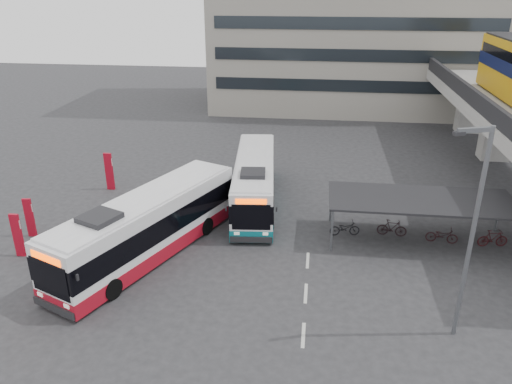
# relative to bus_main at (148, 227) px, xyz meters

# --- Properties ---
(ground) EXTENTS (120.00, 120.00, 0.00)m
(ground) POSITION_rel_bus_main_xyz_m (5.88, 0.44, -1.68)
(ground) COLOR #28282B
(ground) RESTS_ON ground
(bike_shelter) EXTENTS (10.00, 4.00, 2.54)m
(bike_shelter) POSITION_rel_bus_main_xyz_m (14.34, 3.44, -0.04)
(bike_shelter) COLOR #595B60
(bike_shelter) RESTS_ON ground
(road_markings) EXTENTS (0.15, 7.60, 0.01)m
(road_markings) POSITION_rel_bus_main_xyz_m (8.38, -2.56, -1.67)
(road_markings) COLOR beige
(road_markings) RESTS_ON ground
(bus_main) EXTENTS (7.28, 12.27, 3.62)m
(bus_main) POSITION_rel_bus_main_xyz_m (0.00, 0.00, 0.00)
(bus_main) COLOR white
(bus_main) RESTS_ON ground
(bus_teal) EXTENTS (3.47, 11.42, 3.32)m
(bus_teal) POSITION_rel_bus_main_xyz_m (4.71, 7.23, -0.14)
(bus_teal) COLOR white
(bus_teal) RESTS_ON ground
(pedestrian) EXTENTS (0.78, 0.84, 1.93)m
(pedestrian) POSITION_rel_bus_main_xyz_m (0.20, 3.69, -0.72)
(pedestrian) COLOR black
(pedestrian) RESTS_ON ground
(lamp_post) EXTENTS (1.52, 0.66, 8.91)m
(lamp_post) POSITION_rel_bus_main_xyz_m (14.46, -4.71, 3.40)
(lamp_post) COLOR #595B60
(lamp_post) RESTS_ON ground
(sign_totem_south) EXTENTS (0.53, 0.16, 2.45)m
(sign_totem_south) POSITION_rel_bus_main_xyz_m (-6.77, -0.96, -0.42)
(sign_totem_south) COLOR #A0091C
(sign_totem_south) RESTS_ON ground
(sign_totem_mid) EXTENTS (0.51, 0.17, 2.33)m
(sign_totem_mid) POSITION_rel_bus_main_xyz_m (-7.34, 1.19, -0.47)
(sign_totem_mid) COLOR #A0091C
(sign_totem_mid) RESTS_ON ground
(sign_totem_north) EXTENTS (0.57, 0.19, 2.65)m
(sign_totem_north) POSITION_rel_bus_main_xyz_m (-5.57, 8.37, -0.31)
(sign_totem_north) COLOR #A0091C
(sign_totem_north) RESTS_ON ground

